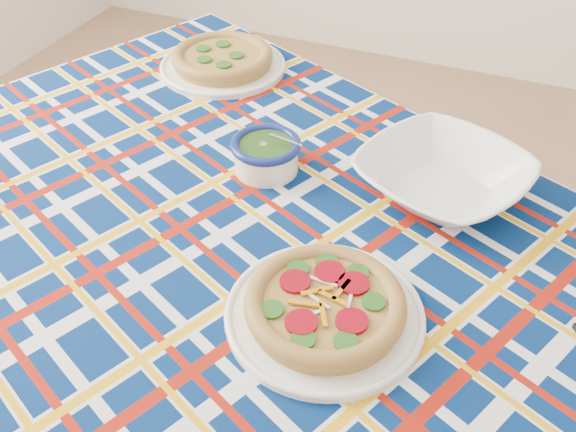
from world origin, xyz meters
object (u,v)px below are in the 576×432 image
at_px(serving_bowl, 443,177).
at_px(main_focaccia_plate, 325,304).
at_px(dining_table, 265,277).
at_px(pesto_bowl, 266,152).

bearing_deg(serving_bowl, main_focaccia_plate, -104.45).
distance_m(dining_table, serving_bowl, 0.35).
xyz_separation_m(dining_table, main_focaccia_plate, (0.14, -0.11, 0.10)).
distance_m(pesto_bowl, serving_bowl, 0.31).
bearing_deg(pesto_bowl, dining_table, -67.36).
height_order(dining_table, main_focaccia_plate, main_focaccia_plate).
xyz_separation_m(main_focaccia_plate, serving_bowl, (0.09, 0.34, 0.01)).
bearing_deg(pesto_bowl, serving_bowl, 9.69).
xyz_separation_m(pesto_bowl, serving_bowl, (0.31, 0.05, -0.00)).
height_order(pesto_bowl, serving_bowl, pesto_bowl).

